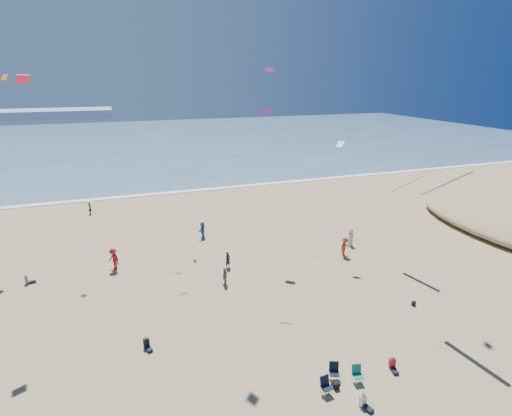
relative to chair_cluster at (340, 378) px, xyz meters
name	(u,v)px	position (x,y,z in m)	size (l,w,h in m)	color
ocean	(135,142)	(-5.44, 90.75, -0.47)	(220.00, 100.00, 0.06)	#476B84
surf_line	(156,194)	(-5.44, 40.75, -0.46)	(220.00, 1.20, 0.08)	white
standing_flyers	(217,296)	(-4.34, 9.71, 0.36)	(30.67, 49.56, 1.94)	slate
seated_group	(228,352)	(-5.05, 4.15, -0.08)	(22.27, 21.40, 0.84)	silver
chair_cluster	(340,378)	(0.00, 0.00, 0.00)	(2.67, 1.52, 1.00)	black
white_tote	(325,385)	(-0.83, 0.09, -0.30)	(0.35, 0.20, 0.40)	white
black_backpack	(336,386)	(-0.28, -0.15, -0.31)	(0.30, 0.22, 0.38)	black
navy_bag	(414,303)	(9.18, 5.16, -0.33)	(0.28, 0.18, 0.34)	black
kites_aloft	(333,92)	(3.81, 9.11, 14.35)	(37.01, 37.85, 28.60)	orange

